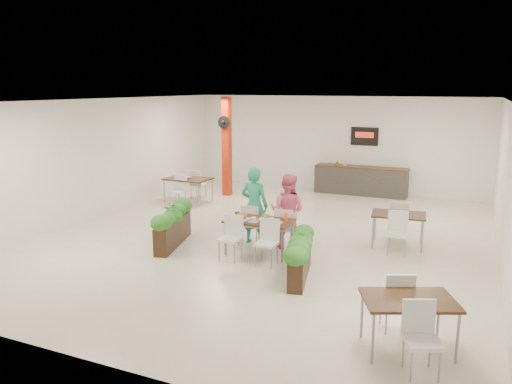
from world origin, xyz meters
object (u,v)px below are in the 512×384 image
(service_counter, at_px, (361,180))
(side_table_a, at_px, (188,182))
(planter_left, at_px, (173,223))
(side_table_b, at_px, (398,219))
(planter_right, at_px, (300,253))
(side_table_c, at_px, (409,307))
(diner_woman, at_px, (288,211))
(diner_man, at_px, (254,206))
(main_table, at_px, (259,225))
(red_column, at_px, (227,145))

(service_counter, bearing_deg, side_table_a, -144.95)
(planter_left, xyz_separation_m, side_table_b, (4.65, 1.96, 0.12))
(planter_left, distance_m, planter_right, 3.33)
(side_table_a, xyz_separation_m, side_table_c, (7.37, -6.44, -0.02))
(diner_woman, relative_size, side_table_a, 1.03)
(diner_man, relative_size, planter_left, 0.96)
(service_counter, height_order, planter_right, service_counter)
(main_table, bearing_deg, diner_man, 120.79)
(diner_man, xyz_separation_m, diner_woman, (0.80, 0.00, -0.05))
(planter_right, bearing_deg, diner_woman, 117.95)
(diner_man, xyz_separation_m, planter_left, (-1.62, -0.88, -0.38))
(service_counter, distance_m, side_table_b, 5.46)
(red_column, xyz_separation_m, diner_woman, (3.71, -4.32, -0.81))
(main_table, relative_size, diner_woman, 0.99)
(planter_left, relative_size, side_table_a, 1.13)
(service_counter, height_order, side_table_c, service_counter)
(red_column, relative_size, diner_man, 1.82)
(diner_man, bearing_deg, main_table, 119.32)
(planter_right, relative_size, side_table_b, 1.03)
(service_counter, height_order, side_table_b, service_counter)
(diner_man, xyz_separation_m, side_table_a, (-3.54, 2.94, -0.24))
(main_table, height_order, diner_man, diner_man)
(planter_left, height_order, side_table_b, planter_left)
(side_table_b, bearing_deg, diner_woman, -160.79)
(diner_woman, relative_size, planter_right, 0.97)
(service_counter, bearing_deg, side_table_b, -69.20)
(diner_woman, bearing_deg, planter_right, 116.48)
(side_table_a, bearing_deg, side_table_c, -40.26)
(red_column, relative_size, diner_woman, 1.92)
(main_table, distance_m, planter_right, 1.56)
(side_table_a, bearing_deg, service_counter, 35.96)
(diner_man, relative_size, side_table_b, 1.06)
(red_column, relative_size, side_table_a, 1.97)
(side_table_c, bearing_deg, planter_left, 130.62)
(main_table, height_order, side_table_c, same)
(side_table_a, relative_size, side_table_b, 0.98)
(diner_man, relative_size, planter_right, 1.03)
(planter_right, distance_m, side_table_a, 6.88)
(main_table, bearing_deg, red_column, 123.51)
(red_column, bearing_deg, planter_right, -52.41)
(diner_woman, height_order, planter_left, diner_woman)
(diner_man, bearing_deg, service_counter, -101.47)
(diner_woman, bearing_deg, service_counter, -94.17)
(planter_left, relative_size, planter_right, 1.07)
(planter_right, xyz_separation_m, side_table_b, (1.39, 2.66, 0.15))
(planter_left, bearing_deg, diner_woman, 19.92)
(red_column, bearing_deg, side_table_a, -114.65)
(planter_right, xyz_separation_m, side_table_c, (2.18, -1.92, 0.14))
(planter_left, xyz_separation_m, planter_right, (3.26, -0.70, -0.02))
(red_column, bearing_deg, service_counter, 25.00)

